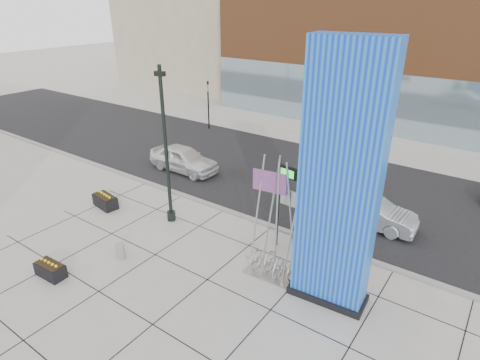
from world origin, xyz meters
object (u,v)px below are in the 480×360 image
Objects in this scene: car_white_west at (184,159)px; car_silver_mid at (369,212)px; overhead_street_sign at (294,181)px; public_art_sculpture at (275,247)px; blue_pylon at (339,189)px; lamp_post at (167,163)px; concrete_bollard at (121,251)px.

car_white_west reaches higher than car_silver_mid.
public_art_sculpture is at bearing -71.81° from overhead_street_sign.
lamp_post is (-8.95, 0.78, -1.40)m from blue_pylon.
public_art_sculpture is 6.77m from concrete_bollard.
lamp_post is at bearing 170.90° from blue_pylon.
public_art_sculpture is at bearing 177.62° from blue_pylon.
public_art_sculpture is at bearing -7.35° from lamp_post.
public_art_sculpture is 6.47m from car_silver_mid.
car_white_west is (-12.80, 5.94, -3.76)m from blue_pylon.
car_white_west is at bearing 126.71° from lamp_post.
lamp_post is 10.25m from car_silver_mid.
lamp_post reaches higher than car_white_west.
lamp_post is 1.60× the size of car_white_west.
public_art_sculpture is 12.08m from car_white_west.
car_silver_mid is at bearing -89.24° from car_white_west.
car_white_west is at bearing 116.41° from concrete_bollard.
concrete_bollard is at bearing -81.53° from lamp_post.
concrete_bollard is 8.09m from overhead_street_sign.
public_art_sculpture is 1.29× the size of overhead_street_sign.
car_silver_mid is at bearing 32.42° from lamp_post.
blue_pylon is at bearing -5.00° from lamp_post.
car_white_west is 12.25m from car_silver_mid.
public_art_sculpture is at bearing 162.05° from car_silver_mid.
car_silver_mid is (7.85, 9.03, 0.39)m from concrete_bollard.
concrete_bollard is at bearing -153.64° from car_white_west.
overhead_street_sign is at bearing 140.38° from blue_pylon.
blue_pylon reaches higher than car_silver_mid.
public_art_sculpture is 1.07× the size of car_white_west.
public_art_sculpture is (6.61, -0.85, -1.82)m from lamp_post.
overhead_street_sign is 5.43m from car_silver_mid.
car_white_west is (-3.85, 5.16, -2.36)m from lamp_post.
blue_pylon reaches higher than lamp_post.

